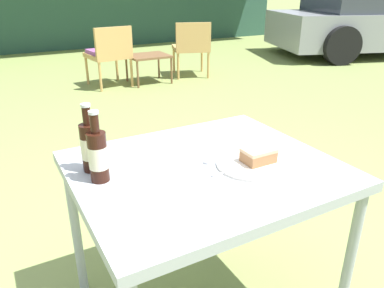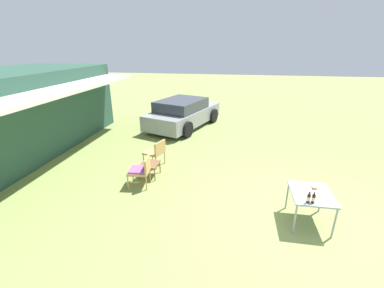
# 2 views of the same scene
# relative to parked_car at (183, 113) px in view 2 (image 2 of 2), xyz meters

# --- Properties ---
(ground_plane) EXTENTS (60.00, 60.00, 0.00)m
(ground_plane) POSITION_rel_parked_car_xyz_m (-6.41, -4.03, -0.64)
(ground_plane) COLOR olive
(parked_car) EXTENTS (4.48, 3.08, 1.30)m
(parked_car) POSITION_rel_parked_car_xyz_m (0.00, 0.00, 0.00)
(parked_car) COLOR gray
(parked_car) RESTS_ON ground_plane
(wicker_chair_cushioned) EXTENTS (0.58, 0.60, 0.83)m
(wicker_chair_cushioned) POSITION_rel_parked_car_xyz_m (-5.53, 0.03, -0.16)
(wicker_chair_cushioned) COLOR tan
(wicker_chair_cushioned) RESTS_ON ground_plane
(wicker_chair_plain) EXTENTS (0.67, 0.68, 0.83)m
(wicker_chair_plain) POSITION_rel_parked_car_xyz_m (-4.24, 0.01, -0.16)
(wicker_chair_plain) COLOR tan
(wicker_chair_plain) RESTS_ON ground_plane
(garden_side_table) EXTENTS (0.57, 0.50, 0.40)m
(garden_side_table) POSITION_rel_parked_car_xyz_m (-4.97, -0.02, -0.28)
(garden_side_table) COLOR brown
(garden_side_table) RESTS_ON ground_plane
(patio_table) EXTENTS (0.96, 0.82, 0.72)m
(patio_table) POSITION_rel_parked_car_xyz_m (-6.41, -4.03, 0.01)
(patio_table) COLOR #9EA3A8
(patio_table) RESTS_ON ground_plane
(cake_on_plate) EXTENTS (0.26, 0.26, 0.06)m
(cake_on_plate) POSITION_rel_parked_car_xyz_m (-6.25, -4.11, 0.10)
(cake_on_plate) COLOR silver
(cake_on_plate) RESTS_ON patio_table
(cola_bottle_near) EXTENTS (0.07, 0.07, 0.25)m
(cola_bottle_near) POSITION_rel_parked_car_xyz_m (-6.79, -3.95, 0.17)
(cola_bottle_near) COLOR black
(cola_bottle_near) RESTS_ON patio_table
(cola_bottle_far) EXTENTS (0.07, 0.07, 0.25)m
(cola_bottle_far) POSITION_rel_parked_car_xyz_m (-6.79, -3.86, 0.17)
(cola_bottle_far) COLOR black
(cola_bottle_far) RESTS_ON patio_table
(fork) EXTENTS (0.19, 0.01, 0.01)m
(fork) POSITION_rel_parked_car_xyz_m (-6.34, -4.12, 0.08)
(fork) COLOR silver
(fork) RESTS_ON patio_table
(loose_bottle_cap) EXTENTS (0.03, 0.03, 0.01)m
(loose_bottle_cap) POSITION_rel_parked_car_xyz_m (-6.39, -4.02, 0.08)
(loose_bottle_cap) COLOR silver
(loose_bottle_cap) RESTS_ON patio_table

